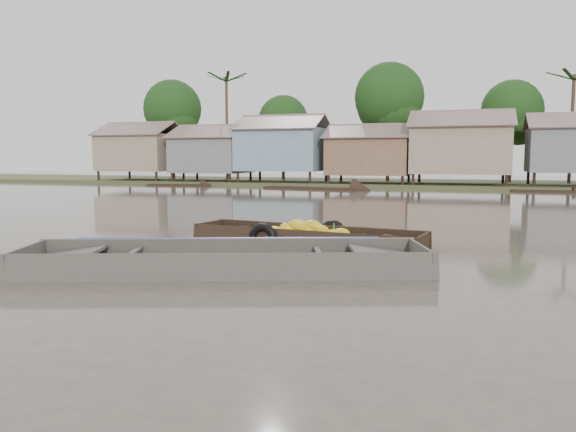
% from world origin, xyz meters
% --- Properties ---
extents(ground, '(120.00, 120.00, 0.00)m').
position_xyz_m(ground, '(0.00, 0.00, 0.00)').
color(ground, '#4C433A').
rests_on(ground, ground).
extents(riverbank, '(120.00, 12.47, 10.22)m').
position_xyz_m(riverbank, '(3.03, 31.86, 3.07)').
color(riverbank, '#384723').
rests_on(riverbank, ground).
extents(banana_boat, '(6.01, 2.25, 0.82)m').
position_xyz_m(banana_boat, '(-0.59, 1.73, 0.17)').
color(banana_boat, black).
rests_on(banana_boat, ground).
extents(viewer_boat, '(7.84, 4.43, 0.61)m').
position_xyz_m(viewer_boat, '(-1.04, -1.87, 0.06)').
color(viewer_boat, '#403C36').
rests_on(viewer_boat, ground).
extents(distant_boats, '(46.75, 14.59, 0.35)m').
position_xyz_m(distant_boats, '(7.41, 23.34, -0.05)').
color(distant_boats, black).
rests_on(distant_boats, ground).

